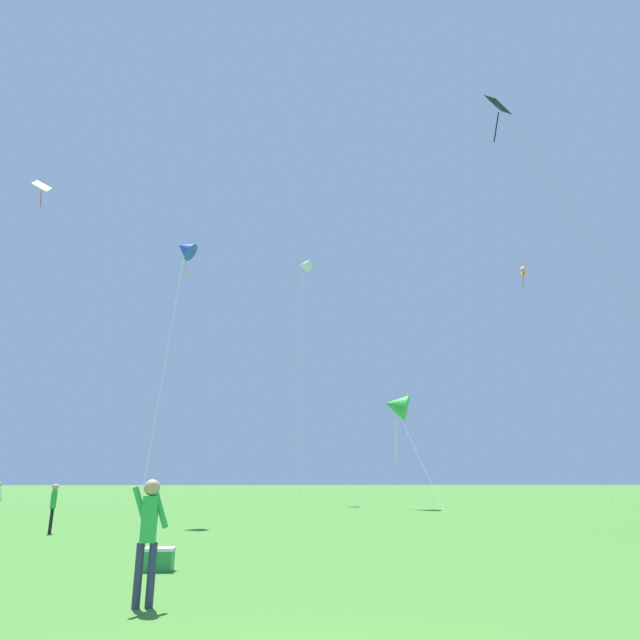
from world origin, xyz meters
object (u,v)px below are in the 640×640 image
(kite_yellow_diamond, at_px, (35,203))
(picnic_cooler, at_px, (159,559))
(person_in_blue_jacket, at_px, (149,529))
(kite_orange_box, at_px, (525,277))
(kite_blue_delta, at_px, (185,249))
(person_foreground_watcher, at_px, (53,503))
(kite_white_distant, at_px, (304,266))
(kite_green_small, at_px, (396,406))
(kite_black_large, at_px, (509,125))

(kite_yellow_diamond, relative_size, picnic_cooler, 42.16)
(person_in_blue_jacket, bearing_deg, kite_orange_box, 57.64)
(kite_blue_delta, xyz_separation_m, person_foreground_watcher, (-2.61, -5.74, -12.16))
(kite_blue_delta, height_order, kite_yellow_diamond, kite_yellow_diamond)
(kite_white_distant, distance_m, picnic_cooler, 39.63)
(kite_blue_delta, distance_m, person_foreground_watcher, 13.70)
(kite_yellow_diamond, bearing_deg, person_foreground_watcher, -57.67)
(person_foreground_watcher, bearing_deg, kite_white_distant, 70.25)
(kite_blue_delta, relative_size, kite_white_distant, 0.65)
(kite_blue_delta, distance_m, kite_orange_box, 34.23)
(kite_white_distant, distance_m, person_in_blue_jacket, 42.07)
(kite_green_small, distance_m, person_in_blue_jacket, 29.86)
(kite_blue_delta, height_order, kite_orange_box, kite_orange_box)
(kite_yellow_diamond, bearing_deg, picnic_cooler, -57.18)
(kite_yellow_diamond, height_order, person_foreground_watcher, kite_yellow_diamond)
(kite_black_large, bearing_deg, kite_green_small, 92.93)
(kite_white_distant, height_order, person_in_blue_jacket, kite_white_distant)
(kite_black_large, relative_size, person_in_blue_jacket, 9.19)
(kite_blue_delta, xyz_separation_m, kite_orange_box, (27.05, 19.90, 6.64))
(kite_white_distant, height_order, picnic_cooler, kite_white_distant)
(kite_orange_box, bearing_deg, kite_yellow_diamond, -171.87)
(kite_blue_delta, distance_m, kite_green_small, 17.76)
(kite_white_distant, relative_size, kite_yellow_diamond, 0.84)
(kite_yellow_diamond, distance_m, person_foreground_watcher, 31.92)
(kite_white_distant, height_order, kite_orange_box, kite_white_distant)
(kite_black_large, height_order, picnic_cooler, kite_black_large)
(kite_white_distant, height_order, person_foreground_watcher, kite_white_distant)
(kite_black_large, xyz_separation_m, picnic_cooler, (-10.74, -5.20, -14.48))
(kite_white_distant, xyz_separation_m, kite_orange_box, (20.46, -0.00, -0.67))
(kite_green_small, relative_size, kite_yellow_diamond, 0.36)
(kite_blue_delta, xyz_separation_m, kite_green_small, (12.68, 10.56, -6.56))
(kite_black_large, bearing_deg, kite_yellow_diamond, 141.70)
(picnic_cooler, bearing_deg, person_foreground_watcher, 123.96)
(kite_orange_box, xyz_separation_m, person_in_blue_jacket, (-23.58, -37.20, -18.72))
(person_in_blue_jacket, bearing_deg, person_foreground_watcher, 117.76)
(person_in_blue_jacket, bearing_deg, kite_yellow_diamond, 120.69)
(kite_white_distant, bearing_deg, kite_yellow_diamond, -164.45)
(kite_white_distant, distance_m, kite_orange_box, 20.47)
(kite_white_distant, bearing_deg, person_in_blue_jacket, -94.79)
(kite_orange_box, relative_size, person_in_blue_jacket, 11.81)
(kite_blue_delta, distance_m, kite_yellow_diamond, 22.67)
(kite_blue_delta, distance_m, picnic_cooler, 19.26)
(kite_orange_box, relative_size, person_foreground_watcher, 12.83)
(picnic_cooler, bearing_deg, person_in_blue_jacket, -80.82)
(picnic_cooler, bearing_deg, kite_yellow_diamond, 122.82)
(person_in_blue_jacket, height_order, person_foreground_watcher, person_in_blue_jacket)
(person_foreground_watcher, distance_m, picnic_cooler, 9.96)
(kite_yellow_diamond, relative_size, person_in_blue_jacket, 14.30)
(kite_blue_delta, height_order, kite_black_large, kite_black_large)
(kite_white_distant, distance_m, person_foreground_watcher, 33.49)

